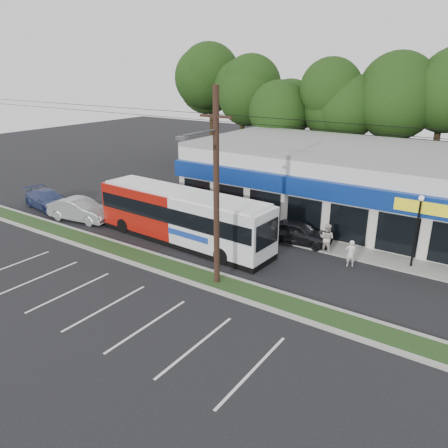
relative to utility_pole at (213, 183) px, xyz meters
name	(u,v)px	position (x,y,z in m)	size (l,w,h in m)	color
ground	(162,276)	(-2.83, -0.93, -5.41)	(120.00, 120.00, 0.00)	black
grass_strip	(174,268)	(-2.83, 0.07, -5.35)	(40.00, 1.60, 0.12)	#213716
curb_south	(163,273)	(-2.83, -0.78, -5.34)	(40.00, 0.25, 0.14)	#9E9E93
curb_north	(183,263)	(-2.83, 0.92, -5.34)	(40.00, 0.25, 0.14)	#9E9E93
sidewalk	(314,243)	(2.17, 8.07, -5.36)	(32.00, 2.20, 0.10)	#9E9E93
strip_mall	(360,183)	(2.67, 14.99, -2.76)	(25.00, 12.55, 5.30)	silver
utility_pole	(213,183)	(0.00, 0.00, 0.00)	(50.00, 2.77, 10.00)	black
lamp_post	(417,223)	(8.17, 7.87, -2.74)	(0.30, 0.30, 4.25)	black
tree_line	(386,95)	(1.17, 25.07, 3.00)	(46.76, 6.76, 11.83)	black
metrobus	(183,216)	(-4.98, 3.57, -3.61)	(12.78, 3.25, 3.40)	#9E140C
car_dark	(298,232)	(1.24, 7.57, -4.66)	(1.79, 4.44, 1.51)	black
car_silver	(80,210)	(-13.96, 2.57, -4.59)	(1.75, 5.01, 1.65)	#96999D
car_blue	(48,200)	(-18.54, 2.98, -4.67)	(2.07, 5.10, 1.48)	navy
pedestrian_a	(351,253)	(5.24, 6.07, -4.62)	(0.58, 0.38, 1.59)	white
pedestrian_b	(327,238)	(3.36, 7.17, -4.48)	(0.91, 0.71, 1.87)	beige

